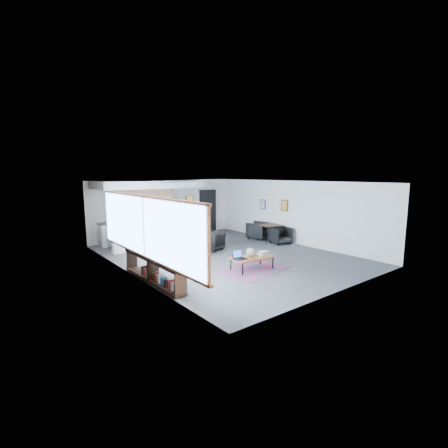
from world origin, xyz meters
TOP-DOWN VIEW (x-y plane):
  - room at (0.00, 0.00)m, footprint 7.02×9.02m
  - window at (-3.46, -0.90)m, footprint 0.10×5.95m
  - console at (-3.30, -1.05)m, footprint 0.35×3.00m
  - kitchenette at (-1.20, 3.71)m, footprint 4.20×1.96m
  - doorway at (2.30, 4.42)m, footprint 1.10×0.12m
  - track_light at (-0.59, 2.20)m, footprint 1.60×0.07m
  - wall_art_lower at (3.47, 0.40)m, footprint 0.03×0.38m
  - wall_art_upper at (3.47, 1.70)m, footprint 0.03×0.34m
  - kilim_rug at (-0.45, -1.83)m, footprint 2.38×1.83m
  - coffee_table at (-0.45, -1.83)m, footprint 1.30×0.76m
  - laptop at (-0.94, -1.77)m, footprint 0.37×0.31m
  - ceramic_pot at (-0.50, -1.79)m, footprint 0.26×0.26m
  - book_stack at (0.01, -1.84)m, footprint 0.35×0.30m
  - coaster at (-0.40, -2.10)m, footprint 0.10×0.10m
  - armchair_left at (-1.04, 0.67)m, footprint 0.76×0.71m
  - armchair_right at (0.10, 0.99)m, footprint 0.92×0.90m
  - floor_lamp at (-1.07, 1.58)m, footprint 0.61×0.61m
  - dining_table at (3.00, 0.75)m, footprint 1.04×1.04m
  - dining_chair_near at (3.00, 0.16)m, footprint 0.76×0.73m
  - dining_chair_far at (3.00, 1.51)m, footprint 0.87×0.84m
  - microwave at (-0.42, 4.15)m, footprint 0.58×0.37m

SIDE VIEW (x-z plane):
  - kilim_rug at x=-0.45m, z-range 0.00..0.01m
  - console at x=-3.30m, z-range -0.07..0.73m
  - dining_chair_near at x=3.00m, z-range 0.00..0.66m
  - dining_chair_far at x=3.00m, z-range 0.00..0.71m
  - armchair_left at x=-1.04m, z-range 0.00..0.73m
  - armchair_right at x=0.10m, z-range 0.00..0.75m
  - coffee_table at x=-0.45m, z-range 0.17..0.59m
  - coaster at x=-0.40m, z-range 0.41..0.42m
  - book_stack at x=0.01m, z-range 0.41..0.51m
  - laptop at x=-0.94m, z-range 0.36..0.62m
  - ceramic_pot at x=-0.50m, z-range 0.41..0.67m
  - dining_table at x=3.00m, z-range 0.30..1.03m
  - doorway at x=2.30m, z-range 0.00..2.15m
  - microwave at x=-0.42m, z-range 0.93..1.30m
  - room at x=0.00m, z-range -0.01..2.61m
  - kitchenette at x=-1.20m, z-range 0.08..2.68m
  - floor_lamp at x=-1.07m, z-range 0.59..2.20m
  - window at x=-3.46m, z-range 0.63..2.29m
  - wall_art_upper at x=3.47m, z-range 1.28..1.72m
  - wall_art_lower at x=3.47m, z-range 1.31..1.79m
  - track_light at x=-0.59m, z-range 2.45..2.60m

